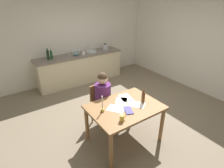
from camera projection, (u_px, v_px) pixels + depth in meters
name	position (u px, v px, depth m)	size (l,w,h in m)	color
ground_plane	(123.00, 115.00, 4.28)	(5.20, 5.20, 0.04)	#7A6B56
wall_back	(74.00, 39.00, 5.64)	(5.20, 0.12, 2.60)	silver
wall_right	(199.00, 44.00, 5.01)	(0.12, 5.20, 2.60)	silver
kitchen_counter	(81.00, 68.00, 5.74)	(2.70, 0.64, 0.90)	beige
dining_table	(125.00, 111.00, 3.26)	(1.26, 0.93, 0.75)	olive
chair_at_table	(101.00, 103.00, 3.82)	(0.43, 0.43, 0.87)	olive
person_seated	(105.00, 97.00, 3.63)	(0.35, 0.61, 1.19)	#592666
coffee_mug	(122.00, 118.00, 2.82)	(0.11, 0.07, 0.11)	#F2CC4C
candlestick	(102.00, 107.00, 3.04)	(0.06, 0.06, 0.30)	gold
book_magazine	(128.00, 110.00, 3.08)	(0.12, 0.22, 0.02)	#514DAC
paper_letter	(116.00, 109.00, 3.14)	(0.21, 0.30, 0.00)	white
paper_bill	(121.00, 101.00, 3.36)	(0.21, 0.30, 0.00)	white
paper_envelope	(136.00, 104.00, 3.27)	(0.21, 0.30, 0.00)	white
paper_receipt	(126.00, 97.00, 3.49)	(0.21, 0.30, 0.00)	white
wine_bottle_on_table	(143.00, 97.00, 3.27)	(0.06, 0.06, 0.27)	#593319
sink_unit	(91.00, 51.00, 5.74)	(0.36, 0.36, 0.24)	#B2B7BC
bottle_oil	(48.00, 55.00, 5.04)	(0.07, 0.07, 0.31)	black
bottle_vinegar	(51.00, 55.00, 5.11)	(0.06, 0.06, 0.27)	#194C23
mixing_bowl	(76.00, 54.00, 5.44)	(0.18, 0.18, 0.08)	#668C99
stovetop_kettle	(105.00, 47.00, 5.97)	(0.18, 0.18, 0.22)	#B7BABF
wine_glass_near_sink	(79.00, 49.00, 5.63)	(0.07, 0.07, 0.15)	silver
wine_glass_by_kettle	(75.00, 50.00, 5.57)	(0.07, 0.07, 0.15)	silver
wine_glass_back_left	(72.00, 50.00, 5.53)	(0.07, 0.07, 0.15)	silver
wine_glass_back_right	(68.00, 51.00, 5.46)	(0.07, 0.07, 0.15)	silver
teacup_on_counter	(83.00, 53.00, 5.44)	(0.12, 0.08, 0.11)	white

